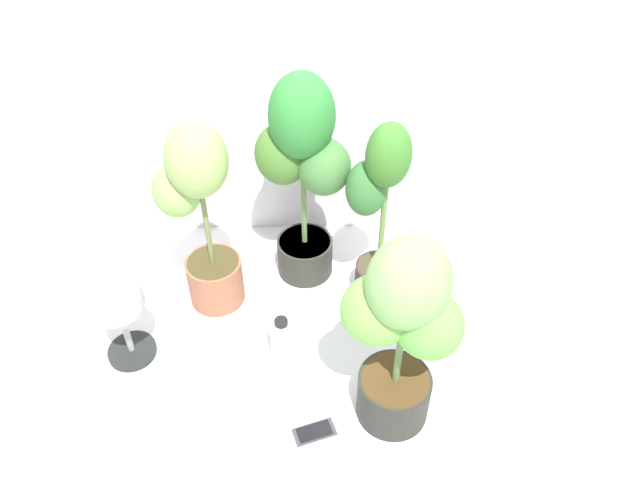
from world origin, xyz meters
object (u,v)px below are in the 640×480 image
at_px(potted_plant_back_right, 378,208).
at_px(floor_fan, 118,308).
at_px(potted_plant_back_center, 303,166).
at_px(cell_phone, 314,432).
at_px(potted_plant_back_left, 199,211).
at_px(potted_plant_front_right, 402,326).
at_px(nutrient_bottle, 282,340).

bearing_deg(potted_plant_back_right, floor_fan, -161.93).
distance_m(potted_plant_back_center, cell_phone, 0.95).
height_order(potted_plant_back_left, cell_phone, potted_plant_back_left).
distance_m(potted_plant_front_right, potted_plant_back_right, 0.57).
bearing_deg(nutrient_bottle, potted_plant_back_right, 42.13).
distance_m(potted_plant_back_left, cell_phone, 0.88).
bearing_deg(potted_plant_back_right, nutrient_bottle, -137.87).
bearing_deg(potted_plant_back_center, floor_fan, -146.21).
bearing_deg(cell_phone, potted_plant_front_right, -91.23).
height_order(potted_plant_back_center, potted_plant_back_left, potted_plant_back_center).
bearing_deg(potted_plant_back_right, cell_phone, -110.86).
relative_size(potted_plant_back_center, potted_plant_back_left, 1.11).
relative_size(potted_plant_front_right, cell_phone, 4.99).
bearing_deg(potted_plant_back_left, nutrient_bottle, -46.34).
xyz_separation_m(potted_plant_back_center, cell_phone, (0.03, -0.78, -0.54)).
relative_size(cell_phone, nutrient_bottle, 0.78).
height_order(potted_plant_back_center, cell_phone, potted_plant_back_center).
distance_m(potted_plant_front_right, potted_plant_back_left, 0.87).
xyz_separation_m(potted_plant_front_right, potted_plant_back_left, (-0.67, 0.55, 0.00)).
relative_size(potted_plant_back_center, potted_plant_front_right, 1.16).
height_order(potted_plant_back_center, floor_fan, potted_plant_back_center).
bearing_deg(cell_phone, potted_plant_back_left, 14.79).
bearing_deg(floor_fan, potted_plant_back_left, 33.05).
xyz_separation_m(floor_fan, nutrient_bottle, (0.57, -0.02, -0.16)).
bearing_deg(nutrient_bottle, floor_fan, 177.67).
height_order(potted_plant_back_left, floor_fan, potted_plant_back_left).
xyz_separation_m(potted_plant_back_center, potted_plant_front_right, (0.30, -0.70, -0.09)).
relative_size(potted_plant_back_left, potted_plant_back_right, 1.03).
bearing_deg(floor_fan, nutrient_bottle, -15.23).
bearing_deg(potted_plant_back_right, potted_plant_back_center, 154.29).
height_order(potted_plant_back_right, nutrient_bottle, potted_plant_back_right).
bearing_deg(cell_phone, floor_fan, 45.05).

